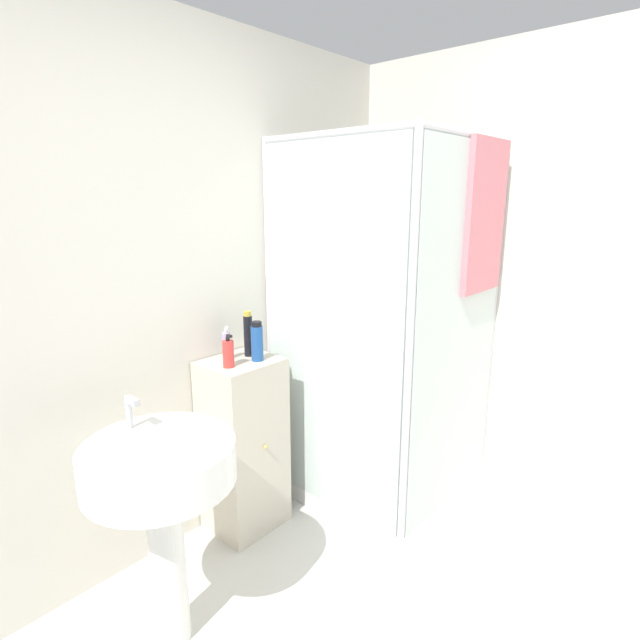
% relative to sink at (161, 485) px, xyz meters
% --- Properties ---
extents(wall_back, '(6.40, 0.06, 2.50)m').
position_rel_sink_xyz_m(wall_back, '(0.25, 0.53, 0.57)').
color(wall_back, silver).
rests_on(wall_back, ground_plane).
extents(shower_enclosure, '(0.93, 0.96, 2.00)m').
position_rel_sink_xyz_m(shower_enclosure, '(1.40, -0.06, -0.13)').
color(shower_enclosure, white).
rests_on(shower_enclosure, ground_plane).
extents(vanity_cabinet, '(0.37, 0.33, 0.92)m').
position_rel_sink_xyz_m(vanity_cabinet, '(0.66, 0.34, -0.22)').
color(vanity_cabinet, beige).
rests_on(vanity_cabinet, ground_plane).
extents(sink, '(0.55, 0.55, 0.98)m').
position_rel_sink_xyz_m(sink, '(0.00, 0.00, 0.00)').
color(sink, white).
rests_on(sink, ground_plane).
extents(soap_dispenser, '(0.05, 0.05, 0.16)m').
position_rel_sink_xyz_m(soap_dispenser, '(0.57, 0.30, 0.30)').
color(soap_dispenser, red).
rests_on(soap_dispenser, vanity_cabinet).
extents(shampoo_bottle_tall_black, '(0.04, 0.04, 0.23)m').
position_rel_sink_xyz_m(shampoo_bottle_tall_black, '(0.74, 0.36, 0.35)').
color(shampoo_bottle_tall_black, black).
rests_on(shampoo_bottle_tall_black, vanity_cabinet).
extents(shampoo_bottle_blue, '(0.06, 0.06, 0.20)m').
position_rel_sink_xyz_m(shampoo_bottle_blue, '(0.72, 0.27, 0.33)').
color(shampoo_bottle_blue, '#1E4C93').
rests_on(shampoo_bottle_blue, vanity_cabinet).
extents(lotion_bottle_white, '(0.04, 0.04, 0.17)m').
position_rel_sink_xyz_m(lotion_bottle_white, '(0.63, 0.40, 0.31)').
color(lotion_bottle_white, '#B299C6').
rests_on(lotion_bottle_white, vanity_cabinet).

